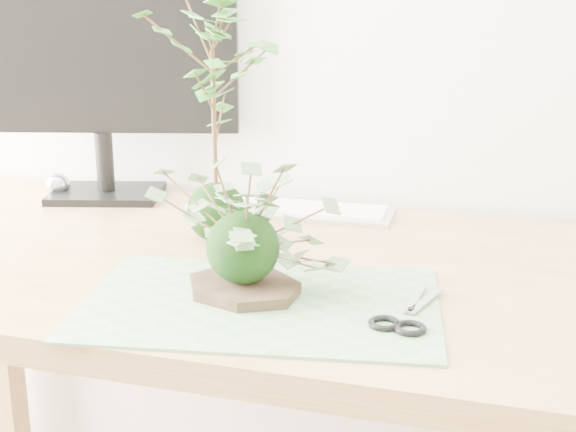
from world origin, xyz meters
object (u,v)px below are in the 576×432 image
object	(u,v)px
desk	(278,314)
ivy_kokedama	(242,214)
keyboard	(287,210)
monitor	(100,60)
maple_kokedama	(213,66)

from	to	relation	value
desk	ivy_kokedama	size ratio (longest dim) A/B	5.27
keyboard	monitor	distance (m)	0.46
desk	ivy_kokedama	world-z (taller)	ivy_kokedama
desk	monitor	world-z (taller)	monitor
ivy_kokedama	maple_kokedama	xyz separation A→B (m)	(-0.12, 0.22, 0.17)
maple_kokedama	monitor	bearing A→B (deg)	146.74
desk	monitor	size ratio (longest dim) A/B	3.11
maple_kokedama	desk	bearing A→B (deg)	-28.43
keyboard	monitor	xyz separation A→B (m)	(-0.37, 0.02, 0.26)
desk	keyboard	world-z (taller)	keyboard
maple_kokedama	monitor	xyz separation A→B (m)	(-0.31, 0.20, -0.02)
desk	monitor	distance (m)	0.62
ivy_kokedama	maple_kokedama	world-z (taller)	maple_kokedama
ivy_kokedama	monitor	world-z (taller)	monitor
ivy_kokedama	desk	bearing A→B (deg)	88.78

